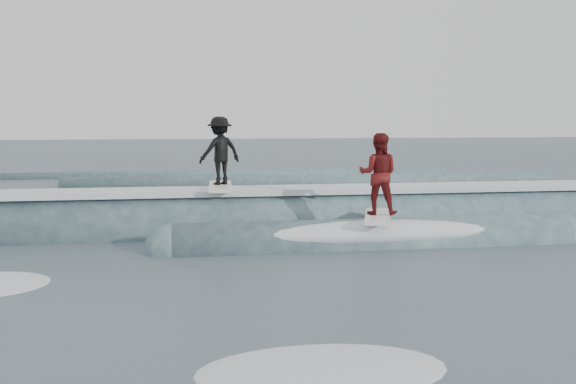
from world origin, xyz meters
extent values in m
plane|color=#3A4955|center=(0.00, 0.00, 0.00)|extent=(160.00, 160.00, 0.00)
cylinder|color=#334B56|center=(0.00, 6.31, 0.00)|extent=(19.16, 1.93, 1.93)
cylinder|color=#334B56|center=(1.80, 4.11, 0.00)|extent=(9.00, 1.21, 1.21)
sphere|color=#334B56|center=(-2.70, 4.11, 0.00)|extent=(1.21, 1.21, 1.21)
sphere|color=#334B56|center=(6.30, 4.11, 0.00)|extent=(1.21, 1.21, 1.21)
cube|color=white|center=(0.00, 6.31, 1.03)|extent=(18.00, 1.30, 0.14)
ellipsoid|color=white|center=(1.80, 4.11, 0.30)|extent=(7.60, 1.30, 0.60)
cube|color=white|center=(-1.55, 6.31, 1.15)|extent=(0.66, 2.03, 0.10)
imported|color=black|center=(-1.55, 6.31, 2.04)|extent=(1.25, 1.02, 1.68)
cube|color=white|center=(1.84, 4.11, 0.66)|extent=(1.12, 2.07, 0.10)
imported|color=#5C1111|center=(1.84, 4.11, 1.61)|extent=(1.06, 0.94, 1.81)
ellipsoid|color=white|center=(-0.89, -2.76, 0.00)|extent=(2.92, 1.99, 0.10)
cylinder|color=#334B56|center=(-8.58, 14.00, 0.00)|extent=(22.00, 0.70, 0.70)
cylinder|color=#334B56|center=(3.43, 18.00, 0.00)|extent=(22.00, 0.80, 0.80)
cylinder|color=#334B56|center=(0.07, 22.00, 0.00)|extent=(22.00, 0.60, 0.60)
camera|label=1|loc=(-2.36, -9.58, 2.84)|focal=40.00mm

